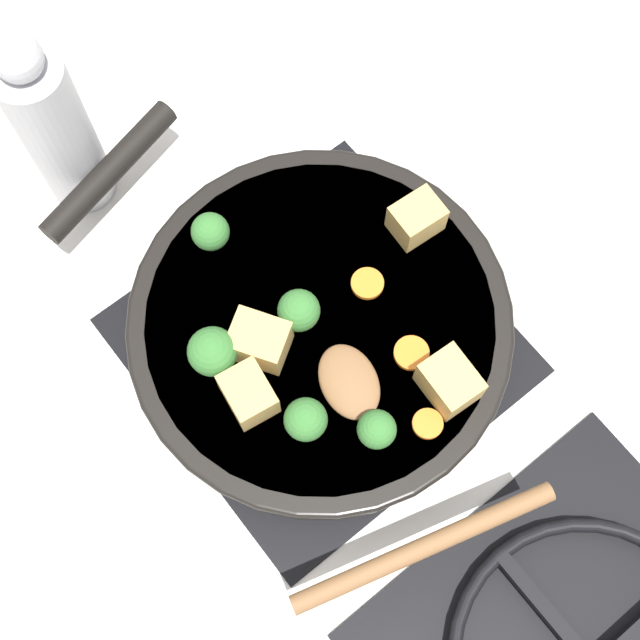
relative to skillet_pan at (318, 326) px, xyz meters
The scene contains 17 objects.
ground_plane 0.05m from the skillet_pan, 103.98° to the left, with size 2.40×2.40×0.00m, color white.
front_burner_grate 0.04m from the skillet_pan, 103.98° to the left, with size 0.31×0.31×0.03m.
skillet_pan is the anchor object (origin of this frame).
wooden_spoon 0.15m from the skillet_pan, 75.06° to the left, with size 0.22×0.22×0.02m.
tofu_cube_center_large 0.07m from the skillet_pan, 10.12° to the right, with size 0.05×0.04×0.04m, color tan.
tofu_cube_near_handle 0.13m from the skillet_pan, behind, with size 0.04×0.03×0.03m, color tan.
tofu_cube_east_chunk 0.10m from the skillet_pan, 13.18° to the left, with size 0.04×0.04×0.04m, color tan.
tofu_cube_west_chunk 0.13m from the skillet_pan, 111.80° to the left, with size 0.05×0.04×0.04m, color tan.
broccoli_floret_near_spoon 0.05m from the skillet_pan, 32.10° to the right, with size 0.04×0.04×0.04m.
broccoli_floret_center_top 0.11m from the skillet_pan, 45.70° to the left, with size 0.04×0.04×0.04m.
broccoli_floret_east_rim 0.12m from the skillet_pan, 75.78° to the right, with size 0.03×0.03×0.04m.
broccoli_floret_west_rim 0.11m from the skillet_pan, 14.57° to the right, with size 0.04×0.04×0.05m.
broccoli_floret_north_edge 0.12m from the skillet_pan, 76.30° to the left, with size 0.03×0.03×0.04m.
carrot_slice_orange_thin 0.06m from the skillet_pan, behind, with size 0.03×0.03×0.01m, color orange.
carrot_slice_near_center 0.09m from the skillet_pan, 119.57° to the left, with size 0.03×0.03×0.01m, color orange.
carrot_slice_edge_slice 0.13m from the skillet_pan, 95.81° to the left, with size 0.03×0.03×0.01m, color orange.
pepper_mill 0.29m from the skillet_pan, 74.09° to the right, with size 0.06×0.06×0.23m.
Camera 1 is at (0.16, 0.20, 0.80)m, focal length 50.00 mm.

